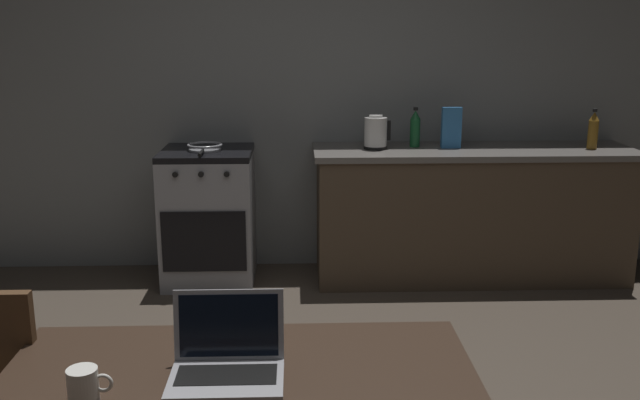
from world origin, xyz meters
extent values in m
cube|color=gray|center=(0.30, 2.37, 1.33)|extent=(6.40, 0.10, 2.66)
cube|color=#4C3D2D|center=(1.25, 2.02, 0.43)|extent=(2.10, 0.60, 0.87)
cube|color=#66605B|center=(1.25, 2.02, 0.89)|extent=(2.16, 0.64, 0.04)
cube|color=gray|center=(-0.55, 2.02, 0.43)|extent=(0.60, 0.60, 0.87)
cube|color=black|center=(-0.55, 2.02, 0.89)|extent=(0.60, 0.60, 0.04)
cube|color=black|center=(-0.55, 1.71, 0.36)|extent=(0.54, 0.01, 0.40)
cylinder|color=black|center=(-0.71, 1.70, 0.81)|extent=(0.04, 0.02, 0.04)
cylinder|color=black|center=(-0.55, 1.70, 0.81)|extent=(0.04, 0.02, 0.04)
cylinder|color=black|center=(-0.39, 1.70, 0.81)|extent=(0.04, 0.02, 0.04)
cube|color=#332319|center=(-0.12, -0.83, 0.72)|extent=(1.37, 0.77, 0.04)
cube|color=#99999E|center=(-0.15, -0.84, 0.75)|extent=(0.32, 0.22, 0.02)
cube|color=black|center=(-0.15, -0.83, 0.76)|extent=(0.28, 0.12, 0.00)
cube|color=#99999E|center=(-0.15, -0.72, 0.86)|extent=(0.32, 0.04, 0.21)
cube|color=black|center=(-0.15, -0.73, 0.86)|extent=(0.29, 0.03, 0.18)
cylinder|color=black|center=(0.58, 2.02, 0.92)|extent=(0.16, 0.16, 0.02)
cylinder|color=silver|center=(0.58, 2.02, 1.02)|extent=(0.15, 0.15, 0.19)
cylinder|color=silver|center=(0.58, 2.02, 1.12)|extent=(0.09, 0.09, 0.02)
cube|color=black|center=(0.67, 2.02, 1.03)|extent=(0.02, 0.02, 0.13)
cylinder|color=#8C601E|center=(2.03, 1.97, 1.00)|extent=(0.07, 0.07, 0.19)
cone|color=#8C601E|center=(2.03, 1.97, 1.12)|extent=(0.07, 0.07, 0.06)
cylinder|color=black|center=(2.03, 1.97, 1.16)|extent=(0.03, 0.03, 0.02)
cylinder|color=gray|center=(-0.55, 2.00, 0.91)|extent=(0.22, 0.22, 0.01)
torus|color=gray|center=(-0.55, 2.00, 0.94)|extent=(0.23, 0.23, 0.02)
cylinder|color=black|center=(-0.55, 1.80, 0.93)|extent=(0.02, 0.18, 0.02)
cylinder|color=silver|center=(-0.52, -0.92, 0.78)|extent=(0.08, 0.08, 0.09)
torus|color=silver|center=(-0.47, -0.92, 0.79)|extent=(0.05, 0.01, 0.05)
cube|color=#3372B2|center=(1.09, 2.04, 1.04)|extent=(0.13, 0.05, 0.27)
cylinder|color=#19592D|center=(0.86, 2.10, 1.00)|extent=(0.07, 0.07, 0.19)
cone|color=#19592D|center=(0.86, 2.10, 1.12)|extent=(0.07, 0.07, 0.06)
cylinder|color=black|center=(0.86, 2.10, 1.16)|extent=(0.03, 0.03, 0.02)
camera|label=1|loc=(0.04, -2.65, 1.71)|focal=39.75mm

